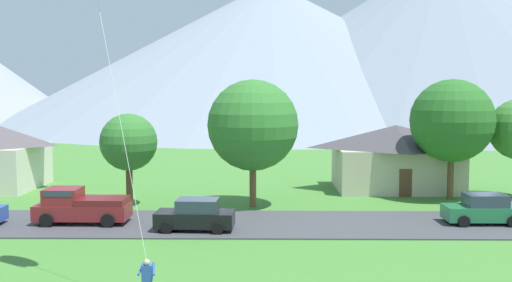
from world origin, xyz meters
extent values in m
cube|color=#424247|center=(0.00, 26.14, 0.04)|extent=(160.00, 6.79, 0.08)
cone|color=gray|center=(44.31, 131.57, 19.93)|extent=(131.74, 131.74, 39.87)
cone|color=gray|center=(3.56, 129.84, 16.53)|extent=(123.55, 123.55, 33.06)
cone|color=gray|center=(51.76, 160.63, 17.88)|extent=(98.93, 98.93, 35.77)
cube|color=beige|center=(12.02, 37.94, 1.60)|extent=(9.04, 6.33, 3.21)
pyramid|color=#474247|center=(12.02, 37.94, 4.09)|extent=(9.76, 6.84, 1.76)
cube|color=brown|center=(12.02, 34.76, 1.00)|extent=(0.90, 0.06, 2.00)
cylinder|color=brown|center=(1.17, 31.18, 1.57)|extent=(0.44, 0.44, 3.13)
sphere|color=#33752D|center=(1.17, 31.18, 5.35)|extent=(5.92, 5.92, 5.92)
cylinder|color=brown|center=(14.93, 33.93, 1.68)|extent=(0.44, 0.44, 3.36)
sphere|color=#286623|center=(14.93, 33.93, 5.52)|extent=(5.75, 5.75, 5.75)
cylinder|color=brown|center=(-6.98, 31.41, 1.41)|extent=(0.44, 0.44, 2.81)
sphere|color=#33752D|center=(-6.98, 31.41, 4.22)|extent=(3.75, 3.75, 3.75)
cube|color=black|center=(-1.84, 24.53, 0.68)|extent=(4.28, 2.00, 0.80)
cube|color=#2D3847|center=(-1.69, 24.52, 1.42)|extent=(2.27, 1.69, 0.68)
cylinder|color=black|center=(-3.23, 23.68, 0.40)|extent=(0.65, 0.27, 0.64)
cylinder|color=black|center=(-3.14, 25.52, 0.40)|extent=(0.65, 0.27, 0.64)
cylinder|color=black|center=(-0.53, 23.55, 0.40)|extent=(0.65, 0.27, 0.64)
cylinder|color=black|center=(-0.44, 25.39, 0.40)|extent=(0.65, 0.27, 0.64)
cube|color=#237042|center=(14.24, 26.25, 0.68)|extent=(4.21, 1.83, 0.80)
cube|color=#2D3847|center=(14.39, 26.25, 1.42)|extent=(2.21, 1.60, 0.68)
cylinder|color=black|center=(12.89, 25.32, 0.40)|extent=(0.64, 0.24, 0.64)
cylinder|color=black|center=(12.88, 27.16, 0.40)|extent=(0.64, 0.24, 0.64)
cylinder|color=black|center=(15.58, 27.18, 0.40)|extent=(0.64, 0.24, 0.64)
cube|color=maroon|center=(-8.38, 26.06, 0.75)|extent=(5.22, 2.05, 0.84)
cube|color=maroon|center=(-9.48, 26.07, 1.62)|extent=(1.92, 1.86, 0.90)
cube|color=#2D3847|center=(-9.48, 26.07, 1.89)|extent=(1.63, 1.90, 0.28)
cube|color=maroon|center=(-7.23, 26.05, 1.35)|extent=(2.72, 1.99, 0.36)
cylinder|color=black|center=(-10.09, 25.06, 0.46)|extent=(0.76, 0.29, 0.76)
cylinder|color=black|center=(-10.07, 27.10, 0.46)|extent=(0.76, 0.29, 0.76)
cylinder|color=black|center=(-6.69, 25.03, 0.46)|extent=(0.76, 0.29, 0.76)
cylinder|color=black|center=(-6.67, 27.07, 0.46)|extent=(0.76, 0.29, 0.76)
cube|color=#2D51A3|center=(-2.22, 13.74, 1.17)|extent=(0.36, 0.22, 0.58)
sphere|color=beige|center=(-2.22, 13.74, 1.57)|extent=(0.21, 0.21, 0.21)
cylinder|color=#2D51A3|center=(-2.44, 13.80, 1.31)|extent=(0.18, 0.55, 0.37)
cylinder|color=#2D51A3|center=(-2.00, 13.80, 1.31)|extent=(0.18, 0.55, 0.37)
cylinder|color=silver|center=(-3.49, 15.16, 6.89)|extent=(2.56, 2.85, 10.68)
camera|label=1|loc=(1.84, -5.70, 7.50)|focal=40.06mm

